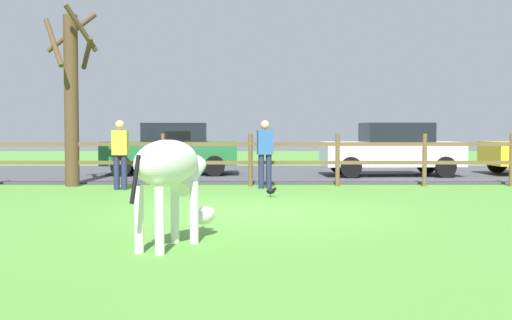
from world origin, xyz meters
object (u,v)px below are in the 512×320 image
at_px(parked_car_white, 393,149).
at_px(visitor_right_of_tree, 266,151).
at_px(zebra, 172,171).
at_px(parked_car_green, 172,148).
at_px(crow_on_grass, 272,191).
at_px(visitor_left_of_tree, 121,151).
at_px(bare_tree, 72,93).

relative_size(parked_car_white, visitor_right_of_tree, 2.49).
relative_size(zebra, parked_car_white, 0.44).
xyz_separation_m(parked_car_green, visitor_right_of_tree, (2.78, -4.04, 0.06)).
bearing_deg(crow_on_grass, zebra, -103.27).
bearing_deg(zebra, visitor_left_of_tree, 106.42).
bearing_deg(zebra, parked_car_white, 65.70).
distance_m(visitor_left_of_tree, visitor_right_of_tree, 3.43).
distance_m(parked_car_green, parked_car_white, 6.59).
relative_size(bare_tree, crow_on_grass, 20.62).
distance_m(bare_tree, visitor_left_of_tree, 2.19).
distance_m(bare_tree, crow_on_grass, 5.95).
bearing_deg(visitor_left_of_tree, parked_car_green, 81.63).
relative_size(crow_on_grass, parked_car_white, 0.05).
xyz_separation_m(crow_on_grass, parked_car_green, (-2.88, 5.96, 0.72)).
bearing_deg(crow_on_grass, parked_car_white, 55.78).
xyz_separation_m(bare_tree, crow_on_grass, (4.91, -2.53, -2.21)).
height_order(bare_tree, zebra, bare_tree).
relative_size(zebra, parked_car_green, 0.44).
distance_m(crow_on_grass, visitor_left_of_tree, 3.95).
distance_m(bare_tree, parked_car_green, 4.26).
distance_m(zebra, visitor_left_of_tree, 7.67).
bearing_deg(bare_tree, visitor_left_of_tree, -33.30).
height_order(zebra, parked_car_green, parked_car_green).
bearing_deg(parked_car_white, bare_tree, -161.42).
bearing_deg(visitor_left_of_tree, zebra, -73.58).
height_order(parked_car_green, parked_car_white, same).
height_order(crow_on_grass, visitor_left_of_tree, visitor_left_of_tree).
xyz_separation_m(parked_car_white, visitor_left_of_tree, (-7.21, -3.80, 0.06)).
bearing_deg(crow_on_grass, visitor_left_of_tree, 155.36).
distance_m(crow_on_grass, parked_car_white, 6.59).
height_order(zebra, parked_car_white, parked_car_white).
xyz_separation_m(zebra, visitor_left_of_tree, (-2.17, 7.36, -0.02)).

